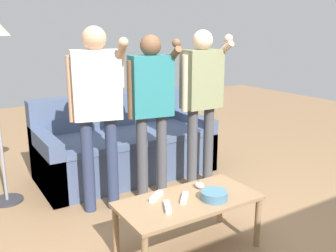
% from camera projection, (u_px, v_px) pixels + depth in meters
% --- Properties ---
extents(ground_plane, '(12.00, 12.00, 0.00)m').
position_uv_depth(ground_plane, '(196.00, 238.00, 2.82)').
color(ground_plane, '#93704C').
extents(couch, '(1.83, 0.87, 0.84)m').
position_uv_depth(couch, '(124.00, 147.00, 4.04)').
color(couch, '#475675').
rests_on(couch, ground).
extents(coffee_table, '(0.99, 0.49, 0.40)m').
position_uv_depth(coffee_table, '(189.00, 206.00, 2.58)').
color(coffee_table, '#997551').
rests_on(coffee_table, ground).
extents(snack_bowl, '(0.18, 0.18, 0.06)m').
position_uv_depth(snack_bowl, '(214.00, 195.00, 2.55)').
color(snack_bowl, teal).
rests_on(snack_bowl, coffee_table).
extents(game_remote_nunchuk, '(0.06, 0.09, 0.05)m').
position_uv_depth(game_remote_nunchuk, '(199.00, 185.00, 2.74)').
color(game_remote_nunchuk, white).
rests_on(game_remote_nunchuk, coffee_table).
extents(player_left, '(0.45, 0.42, 1.57)m').
position_uv_depth(player_left, '(97.00, 99.00, 3.04)').
color(player_left, '#2D3856').
rests_on(player_left, ground).
extents(player_center, '(0.44, 0.34, 1.50)m').
position_uv_depth(player_center, '(151.00, 98.00, 3.31)').
color(player_center, '#47474C').
rests_on(player_center, ground).
extents(player_right, '(0.46, 0.30, 1.54)m').
position_uv_depth(player_right, '(202.00, 91.00, 3.55)').
color(player_right, '#47474C').
rests_on(player_right, ground).
extents(game_remote_wand_near, '(0.13, 0.13, 0.03)m').
position_uv_depth(game_remote_wand_near, '(185.00, 198.00, 2.55)').
color(game_remote_wand_near, white).
rests_on(game_remote_wand_near, coffee_table).
extents(game_remote_wand_far, '(0.10, 0.15, 0.03)m').
position_uv_depth(game_remote_wand_far, '(167.00, 207.00, 2.42)').
color(game_remote_wand_far, white).
rests_on(game_remote_wand_far, coffee_table).
extents(game_remote_wand_spare, '(0.15, 0.12, 0.03)m').
position_uv_depth(game_remote_wand_spare, '(156.00, 196.00, 2.57)').
color(game_remote_wand_spare, white).
rests_on(game_remote_wand_spare, coffee_table).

